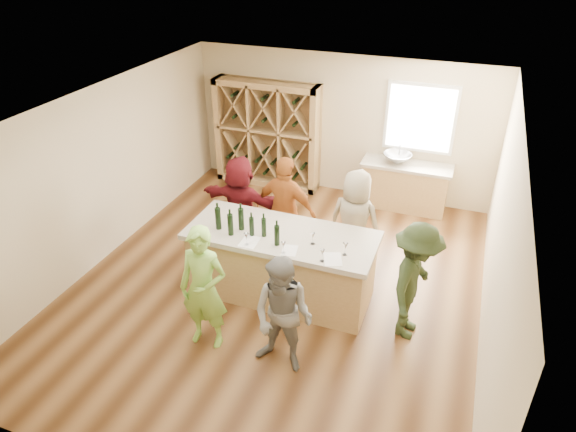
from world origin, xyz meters
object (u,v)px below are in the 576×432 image
(wine_bottle_e, at_px, (264,227))
(person_far_right, at_px, (355,223))
(person_near_right, at_px, (283,316))
(person_far_left, at_px, (241,204))
(person_near_left, at_px, (204,289))
(wine_bottle_f, at_px, (277,235))
(wine_bottle_b, at_px, (230,225))
(person_far_mid, at_px, (286,210))
(person_server, at_px, (414,282))
(wine_rack, at_px, (267,134))
(wine_bottle_d, at_px, (252,227))
(tasting_counter_base, at_px, (282,266))
(sink, at_px, (397,158))
(wine_bottle_c, at_px, (241,219))
(wine_bottle_a, at_px, (218,218))

(wine_bottle_e, height_order, person_far_right, person_far_right)
(person_near_right, bearing_deg, person_far_left, 131.40)
(person_near_left, distance_m, wine_bottle_f, 1.21)
(wine_bottle_b, relative_size, person_far_mid, 0.18)
(wine_bottle_e, xyz_separation_m, person_server, (2.12, -0.03, -0.37))
(wine_rack, xyz_separation_m, person_far_left, (0.54, -2.47, -0.26))
(wine_bottle_d, distance_m, person_near_left, 1.16)
(person_far_mid, bearing_deg, person_far_right, -168.65)
(tasting_counter_base, height_order, person_server, person_server)
(wine_rack, distance_m, sink, 2.70)
(person_server, relative_size, person_far_right, 0.99)
(wine_bottle_e, height_order, person_near_left, person_near_left)
(wine_bottle_f, bearing_deg, person_far_mid, 105.23)
(sink, height_order, wine_bottle_d, wine_bottle_d)
(person_server, distance_m, wine_bottle_f, 1.91)
(wine_rack, bearing_deg, wine_bottle_b, -75.20)
(sink, xyz_separation_m, person_near_left, (-1.63, -4.65, -0.14))
(tasting_counter_base, bearing_deg, wine_bottle_f, -80.54)
(wine_bottle_c, distance_m, wine_bottle_d, 0.23)
(wine_bottle_c, height_order, wine_bottle_f, wine_bottle_c)
(sink, height_order, wine_bottle_b, wine_bottle_b)
(wine_rack, relative_size, person_server, 1.29)
(tasting_counter_base, bearing_deg, wine_bottle_a, -167.50)
(wine_bottle_c, bearing_deg, tasting_counter_base, 9.67)
(person_near_left, xyz_separation_m, person_far_mid, (0.28, 2.22, 0.03))
(tasting_counter_base, distance_m, wine_bottle_d, 0.83)
(person_server, height_order, person_far_mid, person_far_mid)
(wine_bottle_f, bearing_deg, wine_bottle_e, 150.12)
(wine_bottle_c, relative_size, wine_bottle_f, 1.11)
(person_near_left, bearing_deg, person_far_right, 54.66)
(person_server, relative_size, wine_bottle_f, 5.69)
(tasting_counter_base, relative_size, wine_bottle_d, 9.20)
(sink, bearing_deg, person_near_left, -109.26)
(person_near_left, relative_size, person_far_right, 1.01)
(tasting_counter_base, bearing_deg, person_far_mid, 107.02)
(wine_bottle_a, bearing_deg, sink, 61.33)
(person_far_right, xyz_separation_m, wine_bottle_f, (-0.78, -1.30, 0.36))
(person_server, bearing_deg, wine_bottle_b, 99.46)
(wine_rack, height_order, wine_bottle_a, wine_rack)
(person_near_left, distance_m, person_near_right, 1.10)
(person_server, xyz_separation_m, person_far_mid, (-2.21, 1.12, 0.05))
(person_near_right, distance_m, wine_bottle_f, 1.22)
(person_server, bearing_deg, person_near_left, 121.11)
(person_near_left, bearing_deg, person_far_mid, 78.88)
(person_far_right, bearing_deg, tasting_counter_base, 58.25)
(wine_bottle_f, bearing_deg, wine_bottle_b, 178.59)
(wine_bottle_e, bearing_deg, wine_bottle_b, -164.21)
(wine_bottle_b, height_order, person_near_right, person_near_right)
(wine_bottle_c, height_order, wine_bottle_e, wine_bottle_c)
(tasting_counter_base, bearing_deg, person_near_right, -68.27)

